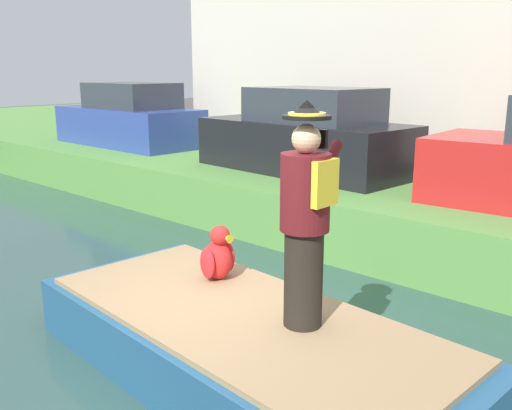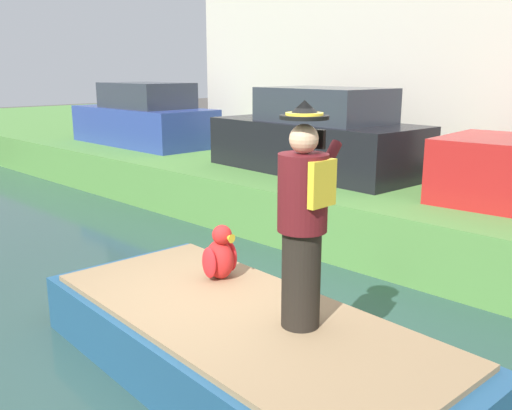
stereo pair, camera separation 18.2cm
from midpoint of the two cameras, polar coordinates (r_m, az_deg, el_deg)
name	(u,v)px [view 2 (the right image)]	position (r m, az deg, el deg)	size (l,w,h in m)	color
ground_plane	(206,365)	(5.63, -4.22, -16.01)	(80.00, 80.00, 0.00)	#4C4742
canal_water	(206,360)	(5.60, -4.23, -15.57)	(5.85, 48.00, 0.10)	#2D4C47
boat	(241,344)	(5.11, -0.52, -14.08)	(2.07, 4.31, 0.61)	#23517A
person_pirate	(303,218)	(4.45, 6.02, -1.32)	(0.61, 0.42, 1.85)	black
parrot_plush	(220,255)	(5.66, -2.77, -5.18)	(0.36, 0.35, 0.57)	red
parked_car_dark	(317,137)	(10.17, 6.75, 6.94)	(1.97, 4.11, 1.50)	black
parked_car_blue	(144,119)	(14.16, -11.04, 8.66)	(1.75, 4.02, 1.50)	#2D4293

